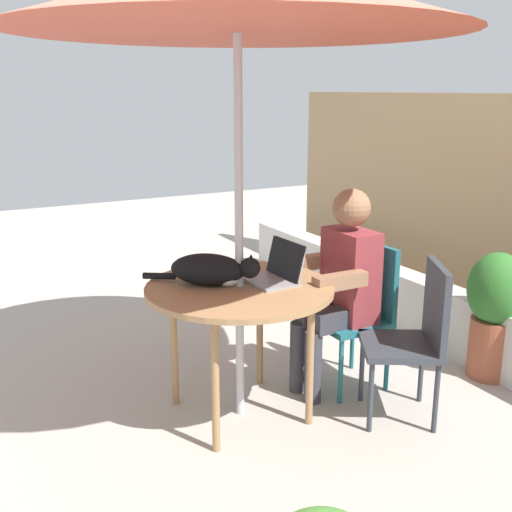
{
  "coord_description": "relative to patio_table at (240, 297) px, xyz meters",
  "views": [
    {
      "loc": [
        2.78,
        -1.41,
        1.75
      ],
      "look_at": [
        0.0,
        0.1,
        0.9
      ],
      "focal_mm": 43.44,
      "sensor_mm": 36.0,
      "label": 1
    }
  ],
  "objects": [
    {
      "name": "ground_plane",
      "position": [
        0.0,
        0.0,
        -0.68
      ],
      "size": [
        14.0,
        14.0,
        0.0
      ],
      "primitive_type": "plane",
      "color": "#ADA399"
    },
    {
      "name": "planter_wall_low",
      "position": [
        0.0,
        1.65,
        -0.46
      ],
      "size": [
        5.21,
        0.2,
        0.44
      ],
      "primitive_type": "cube",
      "color": "beige",
      "rests_on": "ground"
    },
    {
      "name": "patio_table",
      "position": [
        0.0,
        0.0,
        0.0
      ],
      "size": [
        1.0,
        1.0,
        0.75
      ],
      "color": "#9E754C",
      "rests_on": "ground"
    },
    {
      "name": "chair_occupied",
      "position": [
        0.0,
        0.81,
        -0.18
      ],
      "size": [
        0.4,
        0.4,
        0.87
      ],
      "color": "#1E606B",
      "rests_on": "ground"
    },
    {
      "name": "chair_empty",
      "position": [
        0.48,
        0.82,
        -0.18
      ],
      "size": [
        0.55,
        0.55,
        0.87
      ],
      "color": "#33383F",
      "rests_on": "ground"
    },
    {
      "name": "person_seated",
      "position": [
        -0.0,
        0.66,
        -0.01
      ],
      "size": [
        0.48,
        0.48,
        1.21
      ],
      "color": "maroon",
      "rests_on": "ground"
    },
    {
      "name": "laptop",
      "position": [
        0.02,
        0.22,
        0.13
      ],
      "size": [
        0.31,
        0.26,
        0.21
      ],
      "color": "gray",
      "rests_on": "patio_table"
    },
    {
      "name": "cat",
      "position": [
        -0.08,
        -0.12,
        0.15
      ],
      "size": [
        0.47,
        0.52,
        0.17
      ],
      "color": "black",
      "rests_on": "patio_table"
    },
    {
      "name": "potted_plant_near_fence",
      "position": [
        0.33,
        1.59,
        -0.24
      ],
      "size": [
        0.36,
        0.36,
        0.81
      ],
      "color": "#9E5138",
      "rests_on": "ground"
    }
  ]
}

